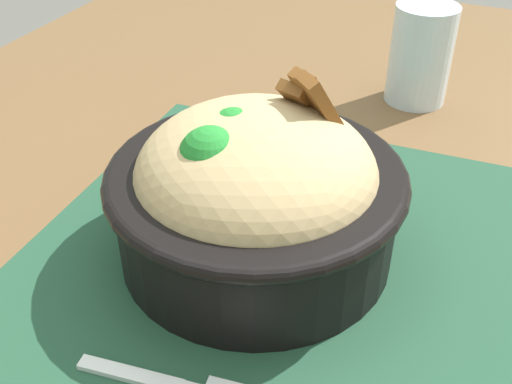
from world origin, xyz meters
The scene contains 4 objects.
table centered at (0.00, 0.00, 0.65)m, with size 1.20×0.88×0.71m.
placemat centered at (0.04, 0.01, 0.71)m, with size 0.40×0.35×0.00m, color #1E422D.
bowl centered at (0.02, -0.01, 0.77)m, with size 0.22×0.22×0.13m.
drinking_glass centered at (-0.27, 0.05, 0.76)m, with size 0.06×0.06×0.10m.
Camera 1 is at (0.32, 0.13, 1.01)m, focal length 43.39 mm.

